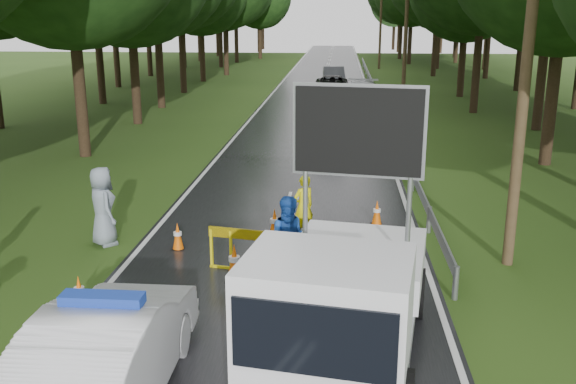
# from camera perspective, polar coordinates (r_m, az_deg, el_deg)

# --- Properties ---
(ground) EXTENTS (160.00, 160.00, 0.00)m
(ground) POSITION_cam_1_polar(r_m,az_deg,el_deg) (13.11, -1.76, -8.97)
(ground) COLOR #254012
(ground) RESTS_ON ground
(road) EXTENTS (7.00, 140.00, 0.02)m
(road) POSITION_cam_1_polar(r_m,az_deg,el_deg) (42.22, 2.77, 8.23)
(road) COLOR black
(road) RESTS_ON ground
(guardrail) EXTENTS (0.12, 60.06, 0.70)m
(guardrail) POSITION_cam_1_polar(r_m,az_deg,el_deg) (41.87, 7.90, 8.78)
(guardrail) COLOR gray
(guardrail) RESTS_ON ground
(utility_pole_near) EXTENTS (1.40, 0.24, 10.00)m
(utility_pole_near) POSITION_cam_1_polar(r_m,az_deg,el_deg) (14.37, 20.70, 13.10)
(utility_pole_near) COLOR #41321E
(utility_pole_near) RESTS_ON ground
(utility_pole_mid) EXTENTS (1.40, 0.24, 10.00)m
(utility_pole_mid) POSITION_cam_1_polar(r_m,az_deg,el_deg) (40.03, 10.49, 14.85)
(utility_pole_mid) COLOR #41321E
(utility_pole_mid) RESTS_ON ground
(utility_pole_far) EXTENTS (1.40, 0.24, 10.00)m
(utility_pole_far) POSITION_cam_1_polar(r_m,az_deg,el_deg) (65.96, 8.26, 15.17)
(utility_pole_far) COLOR #41321E
(utility_pole_far) RESTS_ON ground
(police_sedan) EXTENTS (1.65, 4.70, 1.70)m
(police_sedan) POSITION_cam_1_polar(r_m,az_deg,el_deg) (9.76, -15.80, -13.68)
(police_sedan) COLOR silver
(police_sedan) RESTS_ON ground
(work_truck) EXTENTS (3.19, 5.68, 4.29)m
(work_truck) POSITION_cam_1_polar(r_m,az_deg,el_deg) (10.16, 4.78, -9.45)
(work_truck) COLOR gray
(work_truck) RESTS_ON ground
(barrier) EXTENTS (2.33, 0.50, 0.98)m
(barrier) POSITION_cam_1_polar(r_m,az_deg,el_deg) (13.78, -2.45, -4.40)
(barrier) COLOR yellow
(barrier) RESTS_ON ground
(officer) EXTENTS (0.69, 0.65, 1.59)m
(officer) POSITION_cam_1_polar(r_m,az_deg,el_deg) (16.02, 1.39, -1.29)
(officer) COLOR yellow
(officer) RESTS_ON ground
(civilian) EXTENTS (1.02, 0.86, 1.89)m
(civilian) POSITION_cam_1_polar(r_m,az_deg,el_deg) (13.18, 0.24, -4.39)
(civilian) COLOR #1A4CAD
(civilian) RESTS_ON ground
(bystander_right) EXTENTS (1.06, 1.13, 1.94)m
(bystander_right) POSITION_cam_1_polar(r_m,az_deg,el_deg) (16.05, -16.15, -1.23)
(bystander_right) COLOR gray
(bystander_right) RESTS_ON ground
(queue_car_first) EXTENTS (1.99, 3.90, 1.27)m
(queue_car_first) POSITION_cam_1_polar(r_m,az_deg,el_deg) (26.83, 3.77, 5.27)
(queue_car_first) COLOR #383B3F
(queue_car_first) RESTS_ON ground
(queue_car_second) EXTENTS (2.56, 5.55, 1.57)m
(queue_car_second) POSITION_cam_1_polar(r_m,az_deg,el_deg) (38.00, 6.54, 8.50)
(queue_car_second) COLOR #AEB2B6
(queue_car_second) RESTS_ON ground
(queue_car_third) EXTENTS (2.45, 4.96, 1.35)m
(queue_car_third) POSITION_cam_1_polar(r_m,az_deg,el_deg) (43.95, 3.97, 9.38)
(queue_car_third) COLOR black
(queue_car_third) RESTS_ON ground
(queue_car_fourth) EXTENTS (1.83, 4.56, 1.47)m
(queue_car_fourth) POSITION_cam_1_polar(r_m,az_deg,el_deg) (49.91, 4.09, 10.20)
(queue_car_fourth) COLOR #414348
(queue_car_fourth) RESTS_ON ground
(cone_near_left) EXTENTS (0.32, 0.32, 0.68)m
(cone_near_left) POSITION_cam_1_polar(r_m,az_deg,el_deg) (12.94, -18.05, -8.53)
(cone_near_left) COLOR black
(cone_near_left) RESTS_ON ground
(cone_center) EXTENTS (0.39, 0.39, 0.82)m
(cone_center) POSITION_cam_1_polar(r_m,az_deg,el_deg) (13.57, -4.79, -6.30)
(cone_center) COLOR black
(cone_center) RESTS_ON ground
(cone_far) EXTENTS (0.37, 0.37, 0.79)m
(cone_far) POSITION_cam_1_polar(r_m,az_deg,el_deg) (16.00, -1.20, -2.86)
(cone_far) COLOR black
(cone_far) RESTS_ON ground
(cone_left_mid) EXTENTS (0.32, 0.32, 0.68)m
(cone_left_mid) POSITION_cam_1_polar(r_m,az_deg,el_deg) (15.50, -9.77, -3.92)
(cone_left_mid) COLOR black
(cone_left_mid) RESTS_ON ground
(cone_right) EXTENTS (0.33, 0.33, 0.69)m
(cone_right) POSITION_cam_1_polar(r_m,az_deg,el_deg) (17.16, 7.90, -1.88)
(cone_right) COLOR black
(cone_right) RESTS_ON ground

